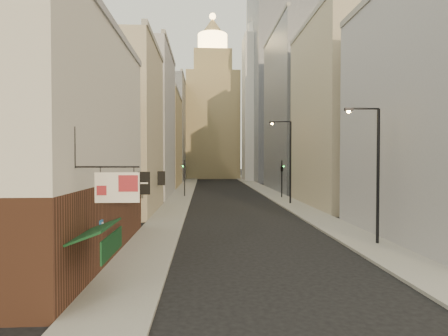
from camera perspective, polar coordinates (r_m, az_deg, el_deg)
The scene contains 17 objects.
ground at distance 12.36m, azimuth 14.21°, elevation -23.48°, with size 360.00×360.00×0.00m, color black.
sidewalk_left at distance 65.97m, azimuth -5.78°, elevation -3.05°, with size 3.00×140.00×0.15m, color gray.
sidewalk_right at distance 66.63m, azimuth 5.47°, elevation -3.01°, with size 3.00×140.00×0.15m, color gray.
near_building_left at distance 21.14m, azimuth -24.26°, elevation 3.52°, with size 8.30×23.04×12.30m.
left_bldg_beige at distance 37.81m, azimuth -16.34°, elevation 5.61°, with size 8.00×12.00×16.00m, color tan.
left_bldg_grey at distance 53.62m, azimuth -12.40°, elevation 6.52°, with size 8.00×16.00×20.00m, color #9A999E.
left_bldg_tan at distance 71.30m, azimuth -10.04°, elevation 4.04°, with size 8.00×18.00×17.00m, color #988559.
left_bldg_wingrid at distance 91.36m, azimuth -8.52°, elevation 5.66°, with size 8.00×20.00×24.00m, color gray.
right_bldg_beige at distance 43.76m, azimuth 17.67°, elevation 7.65°, with size 8.00×16.00×20.00m, color tan.
right_bldg_wingrid at distance 63.10m, azimuth 11.18°, elevation 8.49°, with size 8.00×20.00×26.00m, color gray.
highrise at distance 93.50m, azimuth 10.54°, elevation 14.02°, with size 21.00×23.00×51.20m.
clock_tower at distance 103.48m, azimuth -1.75°, elevation 8.31°, with size 14.00×14.00×44.90m.
white_tower at distance 90.70m, azimuth 5.53°, elevation 9.90°, with size 8.00×8.00×41.50m.
streetlamp_near at distance 23.98m, azimuth 21.97°, elevation 0.11°, with size 2.15×0.22×8.22m.
streetlamp_mid at distance 43.09m, azimuth 9.76°, elevation 1.68°, with size 2.44×0.82×9.48m.
traffic_light_left at distance 50.83m, azimuth -6.03°, elevation -0.35°, with size 0.60×0.55×5.00m.
traffic_light_right at distance 49.57m, azimuth 8.81°, elevation -0.15°, with size 0.74×0.74×5.00m.
Camera 1 is at (-3.36, -10.70, 5.19)m, focal length 30.00 mm.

